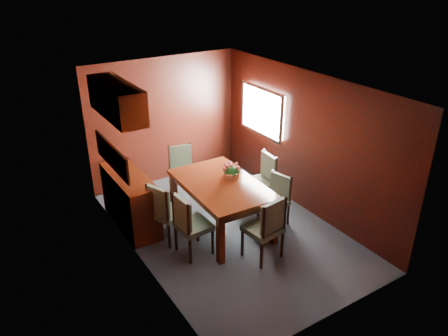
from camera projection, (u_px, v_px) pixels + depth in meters
ground at (229, 230)px, 7.07m from camera, size 4.50×4.50×0.00m
room_shell at (212, 130)px, 6.57m from camera, size 3.06×4.52×2.41m
sideboard at (130, 200)px, 7.04m from camera, size 0.48×1.40×0.90m
dining_table at (221, 189)px, 6.84m from camera, size 1.14×1.77×0.81m
chair_left_near at (189, 222)px, 6.27m from camera, size 0.48×0.49×0.99m
chair_left_far at (164, 210)px, 6.59m from camera, size 0.58×0.59×0.98m
chair_right_near at (276, 197)px, 7.06m from camera, size 0.49×0.50×0.87m
chair_right_far at (263, 177)px, 7.57m from camera, size 0.49×0.50×0.97m
chair_head at (267, 226)px, 6.16m from camera, size 0.54×0.52×1.02m
chair_foot at (182, 168)px, 7.93m from camera, size 0.53×0.52×0.96m
flower_centerpiece at (231, 170)px, 6.94m from camera, size 0.26×0.26×0.26m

